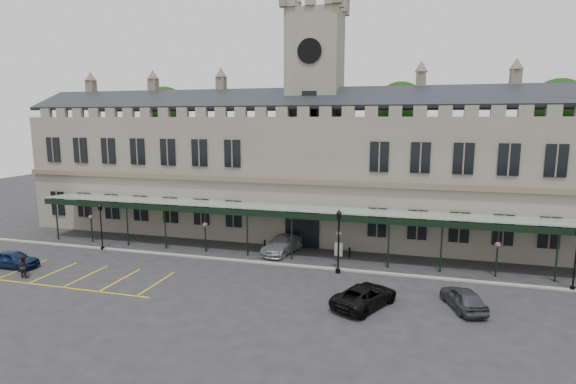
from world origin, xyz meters
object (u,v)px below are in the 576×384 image
(traffic_cone, at_px, (472,298))
(car_taxi, at_px, (283,244))
(sign_board, at_px, (339,250))
(car_left_a, at_px, (13,259))
(lamp_post_right, at_px, (576,253))
(station_building, at_px, (314,172))
(person_a, at_px, (23,266))
(car_right_a, at_px, (463,298))
(person_b, at_px, (24,266))
(car_van, at_px, (365,296))
(clock_tower, at_px, (315,106))
(lamp_post_left, at_px, (101,222))
(lamp_post_mid, at_px, (339,236))

(traffic_cone, height_order, car_taxi, car_taxi)
(sign_board, relative_size, car_left_a, 0.29)
(lamp_post_right, bearing_deg, station_building, 153.45)
(lamp_post_right, distance_m, car_left_a, 42.22)
(station_building, height_order, person_a, station_building)
(car_left_a, distance_m, car_taxi, 21.96)
(sign_board, relative_size, person_a, 0.77)
(car_left_a, height_order, car_right_a, car_right_a)
(car_left_a, height_order, person_b, person_b)
(person_b, bearing_deg, car_right_a, -172.92)
(lamp_post_right, bearing_deg, car_van, -154.63)
(clock_tower, xyz_separation_m, person_a, (-18.67, -18.20, -12.32))
(lamp_post_left, bearing_deg, person_b, -96.08)
(car_van, bearing_deg, sign_board, -44.15)
(lamp_post_mid, relative_size, lamp_post_right, 1.09)
(station_building, relative_size, person_b, 35.15)
(lamp_post_left, xyz_separation_m, car_van, (24.47, -6.31, -1.86))
(person_a, bearing_deg, clock_tower, 26.33)
(clock_tower, distance_m, lamp_post_right, 25.37)
(traffic_cone, distance_m, car_left_a, 34.78)
(station_building, xyz_separation_m, car_left_a, (-21.00, -16.74, -5.77))
(lamp_post_mid, bearing_deg, car_right_a, -27.54)
(car_left_a, bearing_deg, lamp_post_left, -30.95)
(station_building, distance_m, car_van, 19.11)
(station_building, bearing_deg, car_van, -67.40)
(car_left_a, bearing_deg, person_b, -122.29)
(station_building, xyz_separation_m, person_b, (-18.30, -18.35, -5.61))
(person_a, bearing_deg, lamp_post_left, 63.08)
(traffic_cone, bearing_deg, station_building, 133.54)
(traffic_cone, height_order, sign_board, sign_board)
(lamp_post_right, bearing_deg, person_b, -168.37)
(car_left_a, relative_size, car_taxi, 0.78)
(car_right_a, relative_size, person_b, 2.41)
(traffic_cone, height_order, person_a, person_a)
(station_building, relative_size, clock_tower, 2.42)
(station_building, xyz_separation_m, car_van, (7.00, -16.82, -5.76))
(clock_tower, relative_size, sign_board, 20.49)
(car_van, bearing_deg, lamp_post_left, 13.19)
(car_taxi, relative_size, car_right_a, 1.29)
(lamp_post_left, bearing_deg, station_building, 31.05)
(lamp_post_right, xyz_separation_m, person_a, (-39.34, -7.78, -1.95))
(lamp_post_mid, relative_size, person_a, 3.20)
(station_building, distance_m, car_left_a, 27.47)
(car_left_a, distance_m, car_right_a, 34.02)
(clock_tower, bearing_deg, station_building, -90.00)
(lamp_post_mid, relative_size, person_b, 2.95)
(traffic_cone, height_order, car_left_a, car_left_a)
(lamp_post_left, relative_size, car_left_a, 1.05)
(lamp_post_left, relative_size, car_van, 0.85)
(station_building, xyz_separation_m, car_right_a, (13.00, -15.58, -5.77))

